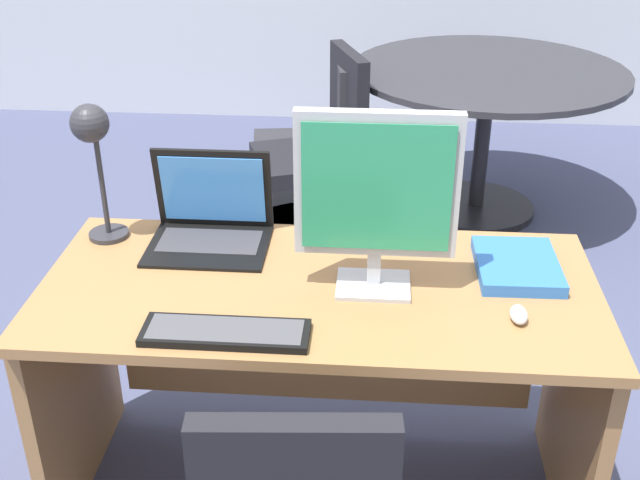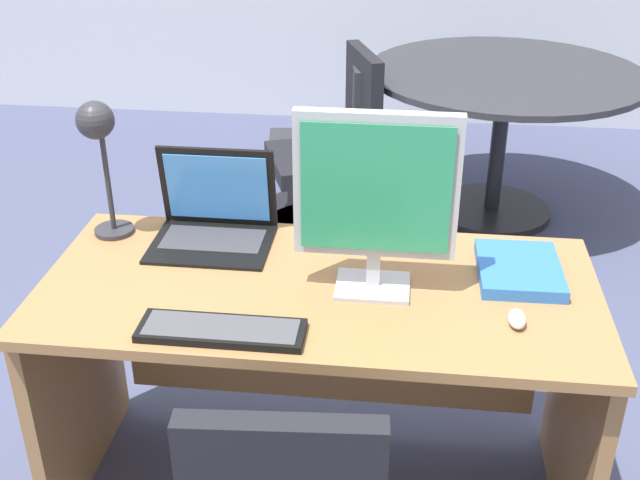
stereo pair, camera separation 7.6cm
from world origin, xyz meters
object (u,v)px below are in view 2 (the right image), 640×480
object	(u,v)px
monitor	(376,194)
laptop	(215,211)
desk_lamp	(98,139)
meeting_chair_far	(331,165)
mouse	(517,319)
keyboard	(221,330)
meeting_table	(503,107)
book	(519,270)
meeting_chair_near	(325,158)
desk	(321,345)

from	to	relation	value
monitor	laptop	bearing A→B (deg)	152.17
desk_lamp	meeting_chair_far	size ratio (longest dim) A/B	0.47
laptop	mouse	size ratio (longest dim) A/B	4.44
keyboard	meeting_table	distance (m)	2.50
book	meeting_chair_far	xyz separation A→B (m)	(-0.70, 1.65, -0.40)
laptop	meeting_table	size ratio (longest dim) A/B	0.26
desk_lamp	meeting_chair_far	world-z (taller)	desk_lamp
meeting_chair_near	meeting_chair_far	world-z (taller)	meeting_chair_far
desk_lamp	monitor	bearing A→B (deg)	-15.00
desk	book	xyz separation A→B (m)	(0.55, 0.07, 0.25)
desk	keyboard	distance (m)	0.45
mouse	meeting_chair_far	world-z (taller)	meeting_chair_far
meeting_table	meeting_chair_near	xyz separation A→B (m)	(-0.88, -0.12, -0.27)
desk	mouse	size ratio (longest dim) A/B	19.18
meeting_chair_far	keyboard	bearing A→B (deg)	-91.82
desk	desk_lamp	distance (m)	0.88
monitor	meeting_chair_near	size ratio (longest dim) A/B	0.60
laptop	mouse	xyz separation A→B (m)	(0.86, -0.39, -0.06)
desk	book	world-z (taller)	book
meeting_chair_near	laptop	bearing A→B (deg)	-94.99
meeting_table	laptop	bearing A→B (deg)	-119.61
meeting_chair_near	monitor	bearing A→B (deg)	-79.96
desk_lamp	book	size ratio (longest dim) A/B	1.48
meeting_table	meeting_chair_far	xyz separation A→B (m)	(-0.83, -0.30, -0.23)
book	meeting_table	size ratio (longest dim) A/B	0.21
monitor	keyboard	size ratio (longest dim) A/B	1.21
meeting_chair_far	desk	bearing A→B (deg)	-85.12
mouse	meeting_chair_far	distance (m)	2.05
monitor	desk	bearing A→B (deg)	159.02
monitor	mouse	size ratio (longest dim) A/B	6.26
meeting_table	meeting_chair_near	bearing A→B (deg)	-172.16
book	meeting_chair_near	world-z (taller)	meeting_chair_near
mouse	book	size ratio (longest dim) A/B	0.28
desk	meeting_chair_near	xyz separation A→B (m)	(-0.20, 1.89, -0.18)
desk	meeting_table	distance (m)	2.13
desk	laptop	bearing A→B (deg)	149.45
keyboard	meeting_chair_far	bearing A→B (deg)	88.18
meeting_table	meeting_chair_near	size ratio (longest dim) A/B	1.64
monitor	meeting_table	distance (m)	2.19
keyboard	desk_lamp	world-z (taller)	desk_lamp
monitor	desk_lamp	bearing A→B (deg)	165.00
laptop	mouse	bearing A→B (deg)	-24.26
keyboard	meeting_chair_near	bearing A→B (deg)	89.65
keyboard	meeting_chair_near	distance (m)	2.25
keyboard	mouse	xyz separation A→B (m)	(0.73, 0.13, 0.01)
monitor	meeting_chair_near	xyz separation A→B (m)	(-0.35, 1.95, -0.71)
mouse	desk	bearing A→B (deg)	160.30
keyboard	meeting_chair_far	xyz separation A→B (m)	(0.06, 2.03, -0.39)
keyboard	book	world-z (taller)	book
meeting_chair_near	meeting_chair_far	bearing A→B (deg)	-74.23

